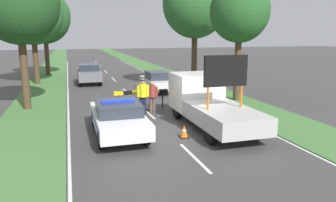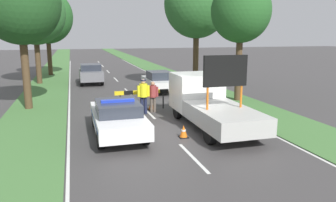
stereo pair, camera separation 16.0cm
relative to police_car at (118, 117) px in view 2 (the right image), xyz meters
The scene contains 18 objects.
ground_plane 2.20m from the police_car, ahead, with size 160.00×160.00×0.00m, color #3D3A3A.
lane_markings 10.98m from the police_car, 79.11° to the left, with size 8.17×57.83×0.01m.
grass_verge_left 20.39m from the police_car, 100.23° to the left, with size 3.10×120.00×0.03m.
grass_verge_right 21.52m from the police_car, 68.85° to the left, with size 3.10×120.00×0.03m.
police_car is the anchor object (origin of this frame).
work_truck 4.17m from the police_car, ahead, with size 2.18×6.26×3.27m.
road_barrier 4.59m from the police_car, 65.68° to the left, with size 2.98×0.08×1.08m.
police_officer 3.68m from the police_car, 61.23° to the left, with size 0.65×0.41×1.81m.
pedestrian_civilian 4.15m from the police_car, 56.03° to the left, with size 0.59×0.37×1.64m.
traffic_cone_near_police 2.75m from the police_car, 24.21° to the right, with size 0.37×0.37×0.51m.
traffic_cone_centre_front 4.69m from the police_car, 59.40° to the left, with size 0.39×0.39×0.55m.
queued_car_van_white 10.43m from the police_car, 65.95° to the left, with size 1.73×4.26×1.46m.
queued_car_suv_grey 14.83m from the police_car, 90.89° to the left, with size 1.81×4.14×1.63m.
roadside_tree_near_left 17.31m from the police_car, 105.28° to the left, with size 4.89×4.89×8.33m.
roadside_tree_near_right 10.60m from the police_car, 31.78° to the left, with size 3.55×3.55×7.27m.
roadside_tree_mid_left 8.87m from the police_car, 123.79° to the left, with size 4.18×4.18×7.88m.
roadside_tree_mid_right 22.73m from the police_car, 99.90° to the left, with size 4.98×4.98×8.35m.
roadside_tree_far_left 13.81m from the police_car, 54.58° to the left, with size 4.78×4.78×8.75m.
Camera 2 is at (-3.72, -13.07, 4.08)m, focal length 35.00 mm.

